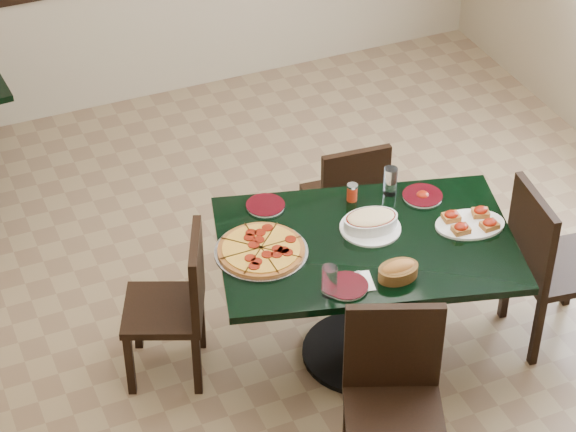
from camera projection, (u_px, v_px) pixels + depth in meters
name	position (u px, v px, depth m)	size (l,w,h in m)	color
floor	(307.00, 345.00, 5.87)	(5.50, 5.50, 0.00)	olive
main_table	(365.00, 270.00, 5.47)	(1.60, 1.24, 0.75)	black
chair_far	(348.00, 198.00, 6.14)	(0.41, 0.41, 0.82)	black
chair_near	(393.00, 392.00, 4.89)	(0.56, 0.56, 0.92)	black
chair_right	(547.00, 259.00, 5.62)	(0.49, 0.49, 0.93)	black
chair_left	(178.00, 300.00, 5.46)	(0.51, 0.51, 0.83)	black
pepperoni_pizza	(261.00, 250.00, 5.28)	(0.45, 0.45, 0.04)	#B6B5BC
lasagna_casserole	(371.00, 221.00, 5.41)	(0.30, 0.30, 0.09)	silver
bread_basket	(398.00, 271.00, 5.13)	(0.20, 0.14, 0.09)	brown
bruschetta_platter	(470.00, 222.00, 5.44)	(0.39, 0.31, 0.05)	silver
side_plate_near	(347.00, 286.00, 5.09)	(0.20, 0.20, 0.02)	silver
side_plate_far_r	(423.00, 196.00, 5.64)	(0.20, 0.20, 0.03)	silver
side_plate_far_l	(265.00, 205.00, 5.58)	(0.19, 0.19, 0.02)	silver
napkin_setting	(358.00, 282.00, 5.12)	(0.17, 0.17, 0.01)	white
water_glass_a	(390.00, 181.00, 5.63)	(0.07, 0.07, 0.15)	white
water_glass_b	(329.00, 281.00, 5.01)	(0.07, 0.07, 0.15)	white
pepper_shaker	(352.00, 192.00, 5.60)	(0.05, 0.05, 0.09)	#AA2A12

